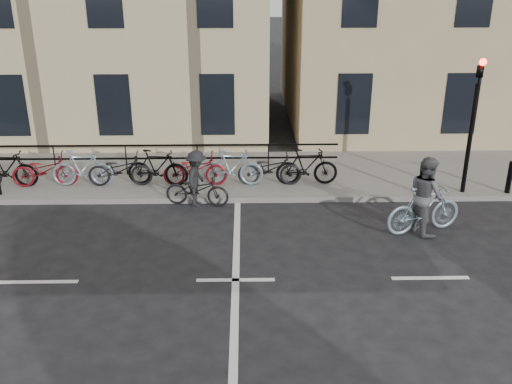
{
  "coord_description": "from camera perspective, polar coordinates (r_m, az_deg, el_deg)",
  "views": [
    {
      "loc": [
        0.22,
        -10.11,
        6.03
      ],
      "look_at": [
        0.46,
        2.08,
        1.1
      ],
      "focal_mm": 40.0,
      "sensor_mm": 36.0,
      "label": 1
    }
  ],
  "objects": [
    {
      "name": "traffic_light",
      "position": [
        16.04,
        20.99,
        7.68
      ],
      "size": [
        0.18,
        0.3,
        3.9
      ],
      "color": "black",
      "rests_on": "sidewalk"
    },
    {
      "name": "parked_bikes",
      "position": [
        16.36,
        -11.76,
        2.33
      ],
      "size": [
        11.45,
        1.23,
        1.05
      ],
      "color": "black",
      "rests_on": "sidewalk"
    },
    {
      "name": "cyclist_grey",
      "position": [
        14.02,
        16.54,
        -1.0
      ],
      "size": [
        2.03,
        1.1,
        1.89
      ],
      "rotation": [
        0.0,
        0.0,
        1.87
      ],
      "color": "#7D94A4",
      "rests_on": "ground"
    },
    {
      "name": "bollard_east",
      "position": [
        16.08,
        16.25,
        1.37
      ],
      "size": [
        0.14,
        0.14,
        0.9
      ],
      "primitive_type": "cylinder",
      "color": "black",
      "rests_on": "sidewalk"
    },
    {
      "name": "ground",
      "position": [
        11.77,
        -2.05,
        -8.8
      ],
      "size": [
        120.0,
        120.0,
        0.0
      ],
      "primitive_type": "plane",
      "color": "black",
      "rests_on": "ground"
    },
    {
      "name": "sidewalk",
      "position": [
        17.69,
        -14.86,
        1.58
      ],
      "size": [
        46.0,
        4.0,
        0.15
      ],
      "primitive_type": "cube",
      "color": "slate",
      "rests_on": "ground"
    },
    {
      "name": "bollard_west",
      "position": [
        16.95,
        24.02,
        1.36
      ],
      "size": [
        0.14,
        0.14,
        0.9
      ],
      "primitive_type": "cylinder",
      "color": "black",
      "rests_on": "sidewalk"
    },
    {
      "name": "cyclist_dark",
      "position": [
        15.08,
        -5.93,
        0.78
      ],
      "size": [
        1.78,
        1.06,
        1.52
      ],
      "rotation": [
        0.0,
        0.0,
        1.4
      ],
      "color": "black",
      "rests_on": "ground"
    }
  ]
}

